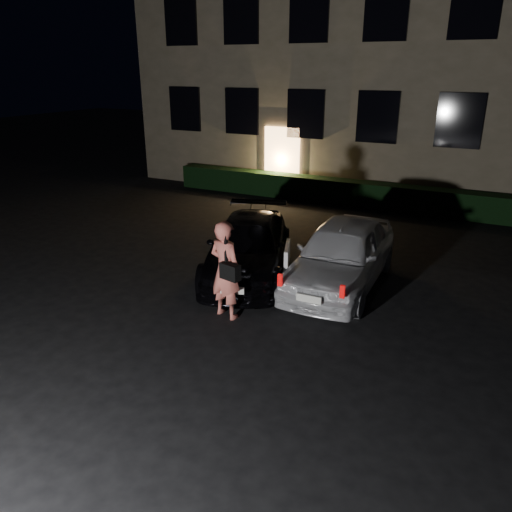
% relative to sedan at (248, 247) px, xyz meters
% --- Properties ---
extents(ground, '(80.00, 80.00, 0.00)m').
position_rel_sedan_xyz_m(ground, '(0.98, -3.32, -0.64)').
color(ground, black).
rests_on(ground, ground).
extents(building, '(20.00, 8.11, 12.00)m').
position_rel_sedan_xyz_m(building, '(0.98, 11.67, 5.36)').
color(building, brown).
rests_on(building, ground).
extents(hedge, '(15.00, 0.70, 0.85)m').
position_rel_sedan_xyz_m(hedge, '(0.98, 7.18, -0.21)').
color(hedge, black).
rests_on(hedge, ground).
extents(sedan, '(3.16, 4.75, 1.28)m').
position_rel_sedan_xyz_m(sedan, '(0.00, 0.00, 0.00)').
color(sedan, black).
rests_on(sedan, ground).
extents(hatch, '(1.82, 4.33, 1.47)m').
position_rel_sedan_xyz_m(hatch, '(2.18, 0.28, 0.09)').
color(hatch, silver).
rests_on(hatch, ground).
extents(man, '(0.82, 0.62, 1.95)m').
position_rel_sedan_xyz_m(man, '(0.65, -2.18, 0.34)').
color(man, '#D5695B').
rests_on(man, ground).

